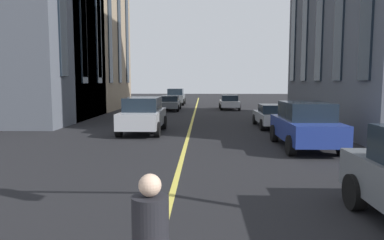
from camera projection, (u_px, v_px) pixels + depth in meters
lane_centre_line at (190, 130)px, 20.23m from camera, size 80.00×0.16×0.01m
car_grey_trailing at (170, 103)px, 33.86m from camera, size 4.40×1.95×1.37m
car_silver_near at (273, 116)px, 21.31m from camera, size 4.40×1.95×1.37m
car_white_far at (229, 102)px, 35.02m from camera, size 3.90×1.89×1.40m
car_silver_parked_b at (143, 115)px, 19.02m from camera, size 4.70×2.14×1.88m
car_blue_mid at (305, 125)px, 14.62m from camera, size 4.70×2.14×1.88m
car_grey_parked_a at (176, 96)px, 42.05m from camera, size 4.70×2.14×1.88m
building_left_far at (63, 6)px, 31.48m from camera, size 17.92×8.17×18.51m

